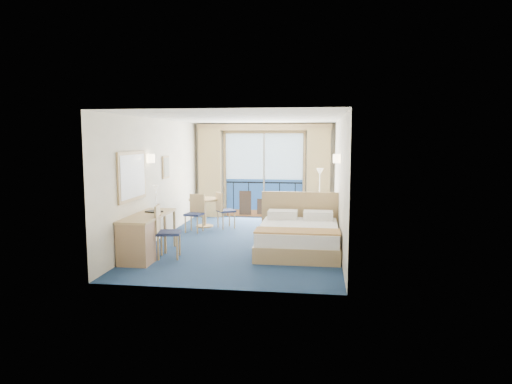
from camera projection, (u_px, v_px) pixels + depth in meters
name	position (u px, v px, depth m)	size (l,w,h in m)	color
floor	(247.00, 241.00, 10.09)	(6.50, 6.50, 0.00)	navy
room_walls	(246.00, 161.00, 9.88)	(4.04, 6.54, 2.72)	white
balcony_door	(264.00, 178.00, 13.12)	(2.36, 0.03, 2.52)	navy
curtain_left	(210.00, 173.00, 13.17)	(0.65, 0.22, 2.55)	tan
curtain_right	(318.00, 174.00, 12.75)	(0.65, 0.22, 2.55)	tan
pelmet	(264.00, 127.00, 12.84)	(3.80, 0.25, 0.18)	tan
mirror	(132.00, 176.00, 8.70)	(0.05, 1.25, 0.95)	tan
wall_print	(166.00, 167.00, 10.61)	(0.04, 0.42, 0.52)	tan
sconce_left	(151.00, 158.00, 9.55)	(0.18, 0.18, 0.18)	#FFE5B2
sconce_right	(337.00, 159.00, 9.46)	(0.18, 0.18, 0.18)	#FFE5B2
bed	(299.00, 236.00, 9.18)	(1.74, 2.07, 1.10)	tan
nightstand	(327.00, 226.00, 10.41)	(0.42, 0.40, 0.54)	#9D7053
phone	(328.00, 213.00, 10.37)	(0.20, 0.16, 0.09)	beige
armchair	(318.00, 216.00, 11.46)	(0.71, 0.73, 0.67)	#484C57
floor_lamp	(320.00, 182.00, 11.94)	(0.21, 0.21, 1.49)	silver
desk	(139.00, 238.00, 8.36)	(0.59, 1.72, 0.81)	tan
desk_chair	(164.00, 228.00, 8.63)	(0.52, 0.51, 1.02)	#1D2443
folder	(154.00, 212.00, 9.05)	(0.29, 0.22, 0.03)	black
desk_lamp	(156.00, 193.00, 9.26)	(0.13, 0.13, 0.49)	silver
round_table	(204.00, 205.00, 11.72)	(0.81, 0.81, 0.73)	tan
table_chair_a	(223.00, 208.00, 11.51)	(0.56, 0.55, 0.92)	#1D2443
table_chair_b	(195.00, 211.00, 11.12)	(0.45, 0.46, 0.91)	#1D2443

